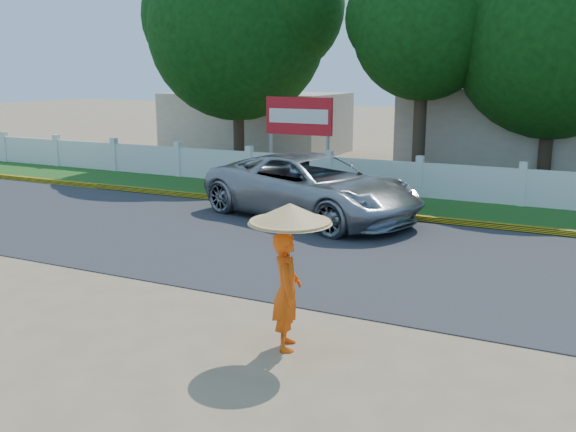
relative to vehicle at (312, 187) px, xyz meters
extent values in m
plane|color=#9E8460|center=(1.82, -7.16, -0.85)|extent=(120.00, 120.00, 0.00)
cube|color=#38383A|center=(1.82, -2.66, -0.84)|extent=(60.00, 7.00, 0.02)
cube|color=#2D601E|center=(1.82, 2.59, -0.83)|extent=(60.00, 3.50, 0.03)
cube|color=yellow|center=(1.82, 0.89, -0.77)|extent=(40.00, 0.18, 0.16)
cube|color=silver|center=(1.82, 4.04, -0.30)|extent=(40.00, 0.10, 1.10)
cube|color=#B7AD99|center=(4.82, 10.84, 0.75)|extent=(10.00, 6.00, 3.20)
cube|color=#B7AD99|center=(-8.18, 11.84, 0.55)|extent=(8.00, 5.00, 2.80)
imported|color=#979A9E|center=(0.00, 0.00, 0.00)|extent=(6.68, 4.53, 1.70)
imported|color=#E24E0B|center=(3.01, -7.62, 0.00)|extent=(0.62, 0.73, 1.69)
cylinder|color=#95959A|center=(3.06, -7.62, 0.65)|extent=(0.02, 0.02, 1.10)
cone|color=tan|center=(3.06, -7.62, 1.12)|extent=(1.16, 1.16, 0.28)
cylinder|color=gray|center=(-3.90, 5.14, 0.15)|extent=(0.12, 0.12, 2.00)
cylinder|color=gray|center=(-1.70, 5.14, 0.15)|extent=(0.12, 0.12, 2.00)
cube|color=red|center=(-2.80, 5.14, 1.45)|extent=(2.50, 0.12, 1.30)
cube|color=silver|center=(-2.80, 5.08, 1.45)|extent=(2.25, 0.02, 0.49)
cylinder|color=#473828|center=(5.10, 7.74, 0.68)|extent=(0.44, 0.44, 3.07)
sphere|color=#104911|center=(5.10, 7.74, 3.99)|extent=(6.43, 6.43, 6.43)
cylinder|color=#473828|center=(-6.52, 7.35, 0.88)|extent=(0.44, 0.44, 3.45)
sphere|color=#104911|center=(-6.52, 7.35, 4.54)|extent=(7.04, 7.04, 7.04)
cylinder|color=#473828|center=(1.04, 6.81, 1.10)|extent=(0.44, 0.44, 3.90)
sphere|color=#104911|center=(1.04, 6.81, 4.38)|extent=(4.81, 4.81, 4.81)
camera|label=1|loc=(6.75, -15.24, 3.01)|focal=40.00mm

